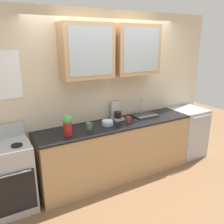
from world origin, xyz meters
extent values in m
plane|color=brown|center=(0.00, 0.00, 0.00)|extent=(10.00, 10.00, 0.00)
cube|color=beige|center=(0.00, 0.35, 1.32)|extent=(4.08, 0.10, 2.63)
cube|color=tan|center=(-0.42, 0.15, 2.04)|extent=(0.76, 0.31, 0.77)
cube|color=#9EADB7|center=(-0.42, -0.01, 2.04)|extent=(0.64, 0.01, 0.65)
cube|color=tan|center=(0.42, 0.15, 2.04)|extent=(0.76, 0.31, 0.77)
cube|color=#9EADB7|center=(0.42, -0.01, 2.04)|extent=(0.64, 0.01, 0.65)
cube|color=tan|center=(0.00, 0.00, 0.45)|extent=(2.55, 0.59, 0.91)
cube|color=black|center=(0.00, 0.00, 0.92)|extent=(2.58, 0.61, 0.03)
cube|color=#ADAFB5|center=(-1.65, 0.00, 0.47)|extent=(0.61, 0.54, 0.93)
cube|color=black|center=(-1.65, -0.28, 0.39)|extent=(0.56, 0.01, 0.56)
cylinder|color=#ADAFB5|center=(-1.65, -0.31, 0.67)|extent=(0.49, 0.02, 0.02)
cube|color=#ADAFB5|center=(-1.65, 0.25, 1.02)|extent=(0.58, 0.04, 0.18)
cylinder|color=black|center=(-1.51, -0.10, 0.94)|extent=(0.14, 0.14, 0.02)
cube|color=#2D2D30|center=(0.59, 0.08, 0.95)|extent=(0.40, 0.29, 0.03)
cylinder|color=#ADAFB5|center=(0.59, 0.19, 1.08)|extent=(0.02, 0.02, 0.24)
cylinder|color=#ADAFB5|center=(0.59, 0.13, 1.20)|extent=(0.02, 0.12, 0.02)
cylinder|color=#8CB7E0|center=(-0.17, 0.01, 0.95)|extent=(0.18, 0.18, 0.04)
cylinder|color=white|center=(-0.17, 0.01, 0.99)|extent=(0.17, 0.17, 0.04)
cylinder|color=#B21E1E|center=(-0.84, -0.08, 1.02)|extent=(0.12, 0.12, 0.17)
sphere|color=#4C994C|center=(-0.84, -0.08, 1.16)|extent=(0.14, 0.14, 0.14)
cylinder|color=#993838|center=(0.17, -0.05, 0.98)|extent=(0.08, 0.08, 0.09)
torus|color=#993838|center=(0.22, -0.05, 0.98)|extent=(0.06, 0.01, 0.06)
cylinder|color=#4C7F59|center=(-0.50, -0.02, 0.98)|extent=(0.09, 0.09, 0.10)
torus|color=#4C7F59|center=(-0.45, -0.02, 0.99)|extent=(0.06, 0.01, 0.06)
cube|color=#ADAFB5|center=(1.59, 0.00, 0.47)|extent=(0.60, 0.56, 0.93)
cube|color=#ADAFB5|center=(1.59, -0.28, 0.47)|extent=(0.57, 0.01, 0.84)
cylinder|color=#ADAFB5|center=(1.59, -0.31, 0.87)|extent=(0.45, 0.02, 0.02)
cube|color=#B7B7BC|center=(0.09, 0.16, 0.95)|extent=(0.17, 0.20, 0.03)
cylinder|color=black|center=(0.09, 0.14, 1.02)|extent=(0.11, 0.11, 0.11)
cube|color=#B7B7BC|center=(0.09, 0.23, 1.09)|extent=(0.15, 0.06, 0.26)
camera|label=1|loc=(-1.81, -3.02, 2.20)|focal=38.10mm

